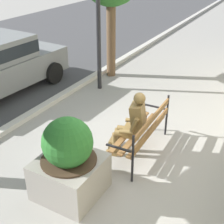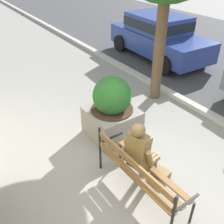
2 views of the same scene
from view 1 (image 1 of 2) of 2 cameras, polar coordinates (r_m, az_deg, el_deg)
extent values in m
plane|color=gray|center=(6.24, 3.84, -8.20)|extent=(80.00, 80.00, 0.00)
cube|color=#B2AFA8|center=(7.69, -15.97, -1.27)|extent=(60.00, 0.20, 0.12)
cube|color=brown|center=(6.10, 6.44, -4.16)|extent=(1.70, 0.15, 0.04)
cube|color=brown|center=(6.16, 4.88, -3.75)|extent=(1.70, 0.15, 0.04)
cube|color=brown|center=(6.22, 3.36, -3.35)|extent=(1.70, 0.15, 0.04)
cube|color=brown|center=(5.99, 7.32, -2.99)|extent=(1.70, 0.08, 0.11)
cube|color=brown|center=(5.88, 7.45, -1.15)|extent=(1.70, 0.08, 0.11)
cylinder|color=black|center=(5.70, -0.66, -9.32)|extent=(0.04, 0.04, 0.45)
cylinder|color=black|center=(5.38, 3.78, -8.60)|extent=(0.04, 0.04, 0.95)
cube|color=black|center=(5.39, 1.20, -6.58)|extent=(0.05, 0.48, 0.03)
cylinder|color=black|center=(7.04, 6.18, -1.57)|extent=(0.04, 0.04, 0.45)
cylinder|color=black|center=(6.79, 9.95, -0.63)|extent=(0.04, 0.04, 0.95)
cube|color=black|center=(6.79, 7.90, 0.95)|extent=(0.05, 0.48, 0.03)
cube|color=brown|center=(5.99, 3.73, -3.46)|extent=(0.40, 0.39, 0.16)
cube|color=brown|center=(5.81, 4.79, -0.91)|extent=(0.41, 0.36, 0.55)
sphere|color=brown|center=(5.64, 5.04, 2.46)|extent=(0.22, 0.22, 0.22)
cylinder|color=brown|center=(5.65, 4.09, -2.36)|extent=(0.13, 0.20, 0.29)
cylinder|color=brown|center=(5.76, 2.65, -3.67)|extent=(0.14, 0.28, 0.10)
cylinder|color=brown|center=(6.03, 5.03, -0.33)|extent=(0.13, 0.20, 0.29)
cylinder|color=brown|center=(6.14, 3.71, -1.51)|extent=(0.14, 0.28, 0.10)
cylinder|color=brown|center=(5.96, 2.21, -4.02)|extent=(0.21, 0.38, 0.14)
cylinder|color=brown|center=(6.15, 0.53, -5.90)|extent=(0.11, 0.11, 0.50)
cube|color=brown|center=(6.29, -0.01, -7.44)|extent=(0.16, 0.26, 0.07)
cylinder|color=brown|center=(6.11, 2.64, -3.16)|extent=(0.21, 0.38, 0.14)
cylinder|color=brown|center=(6.29, 0.99, -5.03)|extent=(0.11, 0.11, 0.50)
cube|color=brown|center=(6.43, 0.46, -6.55)|extent=(0.16, 0.26, 0.07)
cube|color=brown|center=(6.51, 0.44, -5.54)|extent=(0.31, 0.24, 0.16)
cube|color=gray|center=(5.29, -7.63, -11.58)|extent=(1.00, 1.00, 0.66)
cylinder|color=#38281C|center=(5.08, -7.87, -8.59)|extent=(0.90, 0.90, 0.03)
sphere|color=#235B23|center=(4.90, -8.12, -5.50)|extent=(0.81, 0.81, 0.81)
cylinder|color=brown|center=(9.79, -0.17, 13.33)|extent=(0.28, 0.28, 2.40)
cylinder|color=black|center=(10.77, -17.46, 8.53)|extent=(0.65, 0.25, 0.64)
cylinder|color=black|center=(9.60, -10.62, 7.02)|extent=(0.65, 0.25, 0.64)
cylinder|color=black|center=(8.64, -2.48, 15.40)|extent=(0.12, 0.12, 3.60)
camera|label=2|loc=(6.95, 32.18, 23.17)|focal=40.70mm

